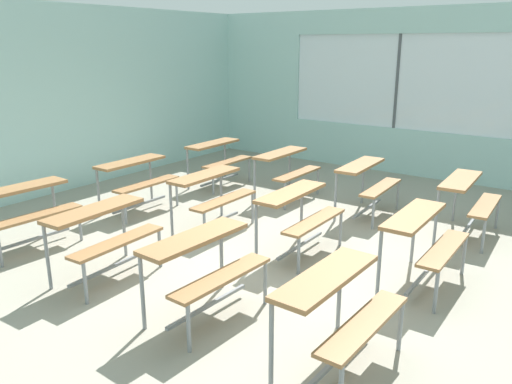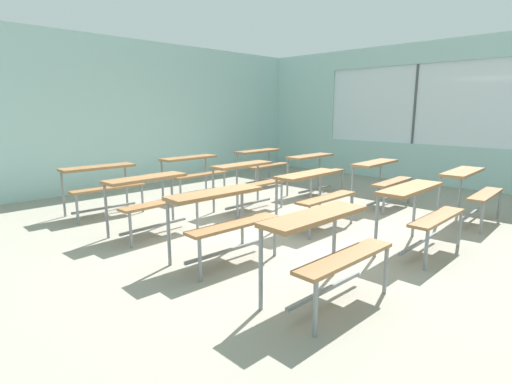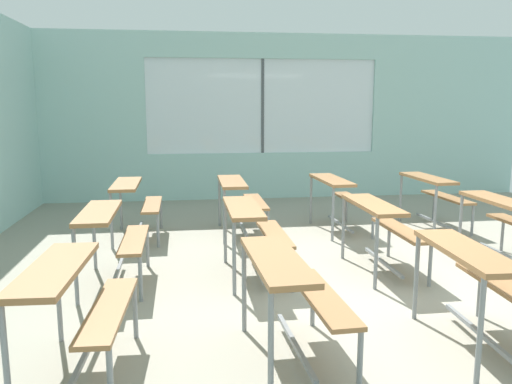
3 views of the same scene
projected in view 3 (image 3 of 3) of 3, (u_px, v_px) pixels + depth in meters
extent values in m
cube|color=gray|center=(391.00, 293.00, 4.87)|extent=(10.00, 9.00, 0.05)
cube|color=#A8D1CC|center=(289.00, 175.00, 9.67)|extent=(0.12, 9.00, 0.85)
cube|color=#A8D1CC|center=(290.00, 46.00, 9.28)|extent=(0.12, 9.00, 0.45)
cube|color=#A8D1CC|center=(91.00, 106.00, 8.99)|extent=(0.12, 1.90, 1.70)
cube|color=#A8D1CC|center=(445.00, 106.00, 9.86)|extent=(0.12, 2.90, 1.70)
cube|color=white|center=(263.00, 106.00, 9.39)|extent=(0.02, 4.20, 1.70)
cube|color=#4C5156|center=(263.00, 106.00, 9.39)|extent=(0.06, 0.05, 1.70)
cube|color=olive|center=(500.00, 201.00, 5.50)|extent=(1.10, 0.33, 0.04)
cylinder|color=gray|center=(460.00, 223.00, 6.03)|extent=(0.04, 0.04, 0.72)
cylinder|color=gray|center=(502.00, 233.00, 6.14)|extent=(0.04, 0.04, 0.44)
cube|color=gray|center=(507.00, 256.00, 5.63)|extent=(1.00, 0.04, 0.03)
cube|color=olive|center=(427.00, 178.00, 7.17)|extent=(1.11, 0.37, 0.04)
cube|color=olive|center=(447.00, 197.00, 7.27)|extent=(1.11, 0.27, 0.03)
cylinder|color=gray|center=(435.00, 211.00, 6.72)|extent=(0.04, 0.04, 0.72)
cylinder|color=gray|center=(401.00, 198.00, 7.69)|extent=(0.04, 0.04, 0.72)
cylinder|color=gray|center=(473.00, 220.00, 6.84)|extent=(0.04, 0.04, 0.44)
cylinder|color=gray|center=(434.00, 205.00, 7.81)|extent=(0.04, 0.04, 0.44)
cube|color=gray|center=(434.00, 221.00, 7.30)|extent=(1.00, 0.08, 0.03)
cube|color=olive|center=(466.00, 251.00, 3.63)|extent=(1.11, 0.37, 0.04)
cube|color=olive|center=(506.00, 287.00, 3.70)|extent=(1.11, 0.27, 0.03)
cylinder|color=gray|center=(480.00, 330.00, 3.19)|extent=(0.04, 0.04, 0.72)
cylinder|color=gray|center=(416.00, 277.00, 4.17)|extent=(0.04, 0.04, 0.72)
cylinder|color=gray|center=(480.00, 291.00, 4.24)|extent=(0.04, 0.04, 0.44)
cube|color=gray|center=(479.00, 332.00, 3.75)|extent=(1.00, 0.08, 0.03)
cube|color=olive|center=(373.00, 205.00, 5.29)|extent=(1.10, 0.33, 0.04)
cube|color=olive|center=(401.00, 230.00, 5.38)|extent=(1.10, 0.23, 0.03)
cylinder|color=gray|center=(376.00, 253.00, 4.84)|extent=(0.04, 0.04, 0.72)
cylinder|color=gray|center=(343.00, 228.00, 5.82)|extent=(0.04, 0.04, 0.72)
cylinder|color=gray|center=(430.00, 264.00, 4.94)|extent=(0.04, 0.04, 0.44)
cylinder|color=gray|center=(389.00, 238.00, 5.92)|extent=(0.04, 0.04, 0.44)
cube|color=gray|center=(383.00, 262.00, 5.41)|extent=(1.00, 0.04, 0.03)
cube|color=olive|center=(332.00, 180.00, 7.01)|extent=(1.11, 0.37, 0.04)
cube|color=olive|center=(353.00, 199.00, 7.11)|extent=(1.11, 0.27, 0.03)
cylinder|color=gray|center=(333.00, 214.00, 6.56)|extent=(0.04, 0.04, 0.72)
cylinder|color=gray|center=(311.00, 200.00, 7.53)|extent=(0.04, 0.04, 0.72)
cylinder|color=gray|center=(373.00, 223.00, 6.68)|extent=(0.04, 0.04, 0.44)
cylinder|color=gray|center=(346.00, 208.00, 7.65)|extent=(0.04, 0.04, 0.44)
cube|color=gray|center=(340.00, 224.00, 7.14)|extent=(1.00, 0.08, 0.03)
cube|color=olive|center=(276.00, 260.00, 3.42)|extent=(1.11, 0.37, 0.04)
cube|color=olive|center=(321.00, 297.00, 3.52)|extent=(1.11, 0.27, 0.03)
cylinder|color=gray|center=(271.00, 346.00, 2.97)|extent=(0.04, 0.04, 0.72)
cylinder|color=gray|center=(244.00, 287.00, 3.94)|extent=(0.04, 0.04, 0.72)
cylinder|color=gray|center=(360.00, 361.00, 3.09)|extent=(0.04, 0.04, 0.44)
cylinder|color=gray|center=(313.00, 299.00, 4.06)|extent=(0.04, 0.04, 0.44)
cube|color=gray|center=(295.00, 345.00, 3.55)|extent=(1.00, 0.08, 0.03)
cube|color=olive|center=(243.00, 208.00, 5.13)|extent=(1.10, 0.33, 0.04)
cube|color=olive|center=(274.00, 234.00, 5.22)|extent=(1.10, 0.23, 0.03)
cylinder|color=gray|center=(234.00, 258.00, 4.69)|extent=(0.04, 0.04, 0.72)
cylinder|color=gray|center=(225.00, 231.00, 5.66)|extent=(0.04, 0.04, 0.72)
cylinder|color=gray|center=(293.00, 270.00, 4.79)|extent=(0.04, 0.04, 0.44)
cylinder|color=gray|center=(274.00, 242.00, 5.76)|extent=(0.04, 0.04, 0.44)
cube|color=gray|center=(257.00, 267.00, 5.26)|extent=(1.00, 0.04, 0.03)
cube|color=olive|center=(232.00, 182.00, 6.84)|extent=(1.10, 0.32, 0.04)
cube|color=olive|center=(256.00, 202.00, 6.93)|extent=(1.10, 0.22, 0.03)
cylinder|color=gray|center=(224.00, 216.00, 6.40)|extent=(0.04, 0.04, 0.72)
cylinder|color=gray|center=(219.00, 202.00, 7.37)|extent=(0.04, 0.04, 0.72)
cylinder|color=gray|center=(268.00, 226.00, 6.49)|extent=(0.04, 0.04, 0.44)
cylinder|color=gray|center=(257.00, 210.00, 7.47)|extent=(0.04, 0.04, 0.44)
cube|color=gray|center=(243.00, 227.00, 6.97)|extent=(1.00, 0.03, 0.03)
cube|color=olive|center=(55.00, 269.00, 3.23)|extent=(1.11, 0.36, 0.04)
cube|color=olive|center=(109.00, 309.00, 3.31)|extent=(1.11, 0.26, 0.03)
cylinder|color=gray|center=(6.00, 362.00, 2.79)|extent=(0.04, 0.04, 0.72)
cylinder|color=gray|center=(58.00, 295.00, 3.77)|extent=(0.04, 0.04, 0.72)
cylinder|color=gray|center=(110.00, 381.00, 2.86)|extent=(0.04, 0.04, 0.44)
cylinder|color=gray|center=(135.00, 310.00, 3.84)|extent=(0.04, 0.04, 0.44)
cube|color=gray|center=(83.00, 359.00, 3.35)|extent=(1.00, 0.07, 0.03)
cube|color=olive|center=(99.00, 213.00, 4.91)|extent=(1.10, 0.33, 0.04)
cube|color=olive|center=(134.00, 240.00, 5.00)|extent=(1.10, 0.23, 0.03)
cylinder|color=gray|center=(75.00, 265.00, 4.46)|extent=(0.04, 0.04, 0.72)
cylinder|color=gray|center=(94.00, 236.00, 5.43)|extent=(0.04, 0.04, 0.72)
cylinder|color=gray|center=(140.00, 278.00, 4.56)|extent=(0.04, 0.04, 0.44)
cylinder|color=gray|center=(147.00, 247.00, 5.54)|extent=(0.04, 0.04, 0.44)
cube|color=gray|center=(117.00, 274.00, 5.03)|extent=(1.00, 0.04, 0.03)
cube|color=olive|center=(126.00, 184.00, 6.64)|extent=(1.10, 0.33, 0.04)
cube|color=olive|center=(152.00, 205.00, 6.73)|extent=(1.10, 0.23, 0.03)
cylinder|color=gray|center=(111.00, 220.00, 6.19)|extent=(0.04, 0.04, 0.72)
cylinder|color=gray|center=(121.00, 204.00, 7.17)|extent=(0.04, 0.04, 0.72)
cylinder|color=gray|center=(158.00, 230.00, 6.30)|extent=(0.04, 0.04, 0.44)
cylinder|color=gray|center=(161.00, 213.00, 7.27)|extent=(0.04, 0.04, 0.44)
cube|color=gray|center=(139.00, 230.00, 6.77)|extent=(1.00, 0.04, 0.03)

